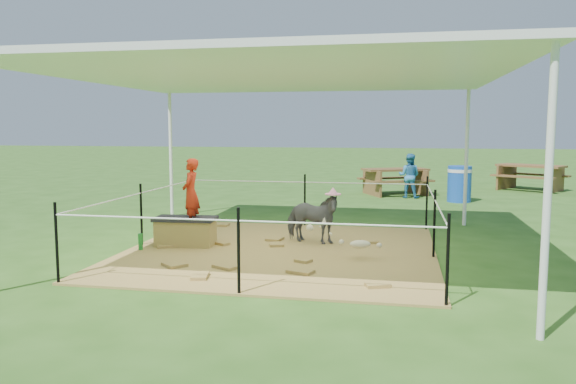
% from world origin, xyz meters
% --- Properties ---
extents(ground, '(90.00, 90.00, 0.00)m').
position_xyz_m(ground, '(0.00, 0.00, 0.00)').
color(ground, '#2D5919').
rests_on(ground, ground).
extents(hay_patch, '(4.60, 4.60, 0.03)m').
position_xyz_m(hay_patch, '(0.00, 0.00, 0.01)').
color(hay_patch, brown).
rests_on(hay_patch, ground).
extents(canopy_tent, '(6.30, 6.30, 2.90)m').
position_xyz_m(canopy_tent, '(0.00, 0.00, 2.69)').
color(canopy_tent, silver).
rests_on(canopy_tent, ground).
extents(rope_fence, '(4.54, 4.54, 1.00)m').
position_xyz_m(rope_fence, '(0.00, -0.00, 0.64)').
color(rope_fence, black).
rests_on(rope_fence, ground).
extents(straw_bale, '(0.92, 0.51, 0.40)m').
position_xyz_m(straw_bale, '(-1.54, 0.07, 0.23)').
color(straw_bale, olive).
rests_on(straw_bale, hay_patch).
extents(dark_cloth, '(0.99, 0.56, 0.05)m').
position_xyz_m(dark_cloth, '(-1.54, 0.07, 0.45)').
color(dark_cloth, black).
rests_on(dark_cloth, straw_bale).
extents(woman, '(0.28, 0.41, 1.07)m').
position_xyz_m(woman, '(-1.44, 0.07, 0.96)').
color(woman, red).
rests_on(woman, straw_bale).
extents(green_bottle, '(0.07, 0.07, 0.25)m').
position_xyz_m(green_bottle, '(-2.09, -0.38, 0.15)').
color(green_bottle, '#1C7E29').
rests_on(green_bottle, hay_patch).
extents(pony, '(1.05, 0.68, 0.81)m').
position_xyz_m(pony, '(0.39, 0.61, 0.44)').
color(pony, '#4E4E53').
rests_on(pony, hay_patch).
extents(pink_hat, '(0.25, 0.25, 0.12)m').
position_xyz_m(pink_hat, '(0.39, 0.61, 0.90)').
color(pink_hat, '#FF93C1').
rests_on(pink_hat, pony).
extents(foal, '(0.94, 0.66, 0.47)m').
position_xyz_m(foal, '(1.22, -0.33, 0.27)').
color(foal, beige).
rests_on(foal, hay_patch).
extents(trash_barrel, '(0.60, 0.60, 0.91)m').
position_xyz_m(trash_barrel, '(3.26, 6.56, 0.46)').
color(trash_barrel, '#1749B2').
rests_on(trash_barrel, ground).
extents(picnic_table_near, '(2.15, 1.92, 0.74)m').
position_xyz_m(picnic_table_near, '(1.65, 7.82, 0.37)').
color(picnic_table_near, brown).
rests_on(picnic_table_near, ground).
extents(picnic_table_far, '(2.29, 2.16, 0.77)m').
position_xyz_m(picnic_table_far, '(5.62, 9.68, 0.39)').
color(picnic_table_far, brown).
rests_on(picnic_table_far, ground).
extents(distant_person, '(0.67, 0.57, 1.19)m').
position_xyz_m(distant_person, '(2.02, 7.14, 0.60)').
color(distant_person, teal).
rests_on(distant_person, ground).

